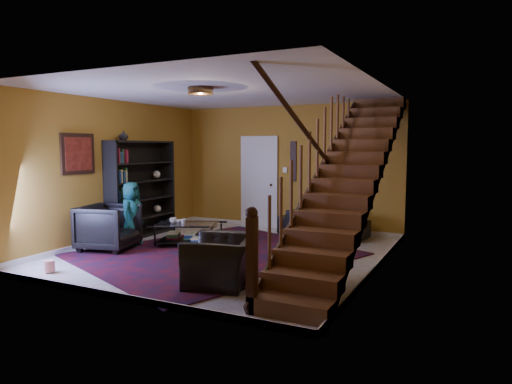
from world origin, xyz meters
TOP-DOWN VIEW (x-y plane):
  - floor at (0.00, 0.00)m, footprint 5.50×5.50m
  - room at (-1.33, 1.33)m, footprint 5.50×5.50m
  - staircase at (2.12, -0.00)m, footprint 0.95×5.02m
  - bookshelf at (-2.40, 0.60)m, footprint 0.35×1.80m
  - door at (-0.70, 2.73)m, footprint 0.82×0.05m
  - framed_picture at (-2.57, -0.90)m, footprint 0.04×0.74m
  - wall_hanging at (0.15, 2.73)m, footprint 0.14×0.03m
  - ceiling_fixture at (0.00, -0.80)m, footprint 0.40×0.40m
  - rug at (-0.14, -0.18)m, footprint 4.96×5.25m
  - sofa at (1.01, 2.30)m, footprint 1.92×0.96m
  - armchair_left at (-2.05, -0.74)m, footprint 1.12×1.10m
  - armchair_right at (0.84, -1.60)m, footprint 1.14×1.23m
  - person_adult_a at (0.52, 2.35)m, footprint 0.44×0.29m
  - person_adult_b at (1.31, 2.35)m, footprint 0.73×0.59m
  - person_child at (-1.95, -0.24)m, footprint 0.53×0.67m
  - coffee_table at (-0.96, 0.19)m, footprint 1.32×1.08m
  - cup_a at (-1.21, 0.06)m, footprint 0.16×0.16m
  - cup_b at (-1.00, 0.09)m, footprint 0.12×0.12m
  - bowl at (-1.15, 0.15)m, footprint 0.22×0.22m
  - vase at (-2.41, 0.10)m, footprint 0.18×0.18m
  - popcorn_bucket at (-1.76, -2.25)m, footprint 0.19×0.19m

SIDE VIEW (x-z plane):
  - floor at x=0.00m, z-range 0.00..0.00m
  - rug at x=-0.14m, z-range 0.00..0.02m
  - room at x=-1.33m, z-range -2.70..2.80m
  - popcorn_bucket at x=-1.76m, z-range 0.02..0.19m
  - person_adult_a at x=0.52m, z-range -0.45..0.75m
  - person_adult_b at x=1.31m, z-range -0.45..0.94m
  - coffee_table at x=-0.96m, z-range 0.03..0.47m
  - sofa at x=1.01m, z-range 0.00..0.54m
  - armchair_right at x=0.84m, z-range 0.00..0.66m
  - armchair_left at x=-2.05m, z-range 0.00..0.84m
  - bowl at x=-1.15m, z-range 0.44..0.49m
  - cup_b at x=-1.00m, z-range 0.44..0.53m
  - cup_a at x=-1.21m, z-range 0.44..0.54m
  - person_child at x=-1.95m, z-range 0.00..1.22m
  - bookshelf at x=-2.40m, z-range -0.04..1.96m
  - door at x=-0.70m, z-range 0.00..2.05m
  - staircase at x=2.12m, z-range -0.19..2.99m
  - wall_hanging at x=0.15m, z-range 1.10..2.00m
  - framed_picture at x=-2.57m, z-range 1.38..2.12m
  - vase at x=-2.41m, z-range 2.00..2.19m
  - ceiling_fixture at x=0.00m, z-range 2.69..2.79m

